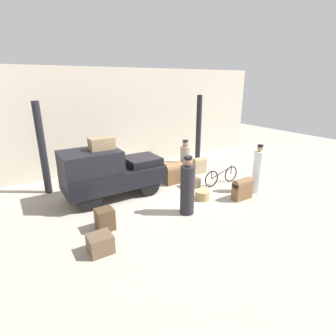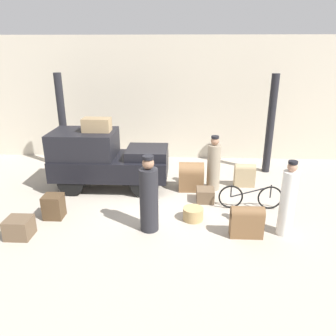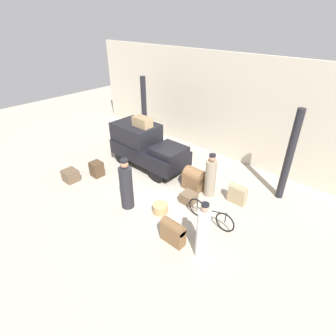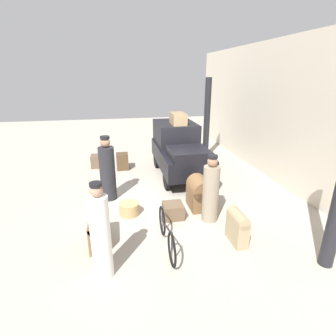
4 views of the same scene
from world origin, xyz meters
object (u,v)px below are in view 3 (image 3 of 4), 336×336
trunk_large_brown (71,176)px  suitcase_tan_flat (97,169)px  wicker_basket (160,208)px  suitcase_small_leather (189,198)px  trunk_umber_medium (173,231)px  porter_carrying_trunk (203,233)px  suitcase_black_upright (194,179)px  truck (146,145)px  porter_standing_middle (210,177)px  porter_lifting_near_truck (126,186)px  bicycle (211,214)px  trunk_on_truck_roof (142,122)px  trunk_barrel_dark (238,193)px

trunk_large_brown → suitcase_tan_flat: bearing=64.0°
wicker_basket → suitcase_small_leather: 1.13m
wicker_basket → trunk_umber_medium: 1.41m
porter_carrying_trunk → trunk_umber_medium: (-0.90, -0.15, -0.43)m
suitcase_tan_flat → suitcase_black_upright: 4.01m
truck → trunk_large_brown: (-1.33, -2.91, -0.72)m
suitcase_small_leather → truck: bearing=164.2°
suitcase_tan_flat → porter_carrying_trunk: bearing=-5.2°
porter_standing_middle → suitcase_small_leather: (-0.28, -0.86, -0.58)m
porter_lifting_near_truck → trunk_umber_medium: (2.24, -0.20, -0.44)m
truck → porter_carrying_trunk: (4.74, -2.49, -0.12)m
suitcase_tan_flat → suitcase_black_upright: bearing=28.8°
bicycle → wicker_basket: bearing=-156.2°
porter_carrying_trunk → suitcase_black_upright: 3.26m
trunk_large_brown → trunk_on_truck_roof: size_ratio=0.70×
wicker_basket → suitcase_small_leather: suitcase_small_leather is taller
truck → porter_carrying_trunk: size_ratio=1.91×
porter_lifting_near_truck → trunk_umber_medium: 2.29m
truck → trunk_large_brown: bearing=-114.6°
trunk_umber_medium → trunk_on_truck_roof: size_ratio=0.94×
porter_carrying_trunk → porter_lifting_near_truck: bearing=179.0°
trunk_barrel_dark → trunk_large_brown: size_ratio=1.29×
porter_standing_middle → suitcase_small_leather: porter_standing_middle is taller
porter_carrying_trunk → suitcase_small_leather: bearing=136.5°
porter_carrying_trunk → porter_standing_middle: bearing=120.0°
porter_standing_middle → suitcase_tan_flat: (-4.18, -1.98, -0.46)m
porter_carrying_trunk → suitcase_tan_flat: size_ratio=2.94×
trunk_umber_medium → suitcase_small_leather: trunk_umber_medium is taller
trunk_umber_medium → suitcase_small_leather: bearing=114.8°
trunk_barrel_dark → suitcase_black_upright: bearing=-169.5°
truck → suitcase_small_leather: truck is taller
porter_lifting_near_truck → trunk_large_brown: 3.03m
suitcase_black_upright → porter_carrying_trunk: bearing=-49.2°
wicker_basket → porter_lifting_near_truck: (-1.05, -0.52, 0.68)m
wicker_basket → suitcase_tan_flat: 3.53m
trunk_barrel_dark → suitcase_small_leather: bearing=-138.7°
porter_lifting_near_truck → suitcase_black_upright: porter_lifting_near_truck is taller
bicycle → trunk_large_brown: 5.77m
truck → wicker_basket: size_ratio=6.75×
porter_carrying_trunk → porter_lifting_near_truck: (-3.14, 0.05, 0.01)m
porter_carrying_trunk → trunk_barrel_dark: porter_carrying_trunk is taller
suitcase_tan_flat → trunk_umber_medium: bearing=-8.0°
porter_carrying_trunk → suitcase_black_upright: size_ratio=2.09×
porter_carrying_trunk → trunk_large_brown: (-6.08, -0.41, -0.60)m
porter_carrying_trunk → trunk_on_truck_roof: size_ratio=2.25×
porter_lifting_near_truck → trunk_umber_medium: bearing=-5.1°
bicycle → suitcase_black_upright: size_ratio=1.97×
truck → suitcase_black_upright: truck is taller
wicker_basket → trunk_on_truck_roof: trunk_on_truck_roof is taller
suitcase_tan_flat → trunk_on_truck_roof: size_ratio=0.76×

